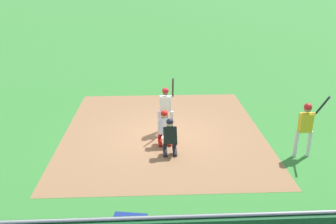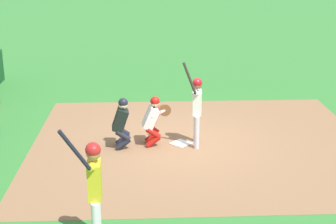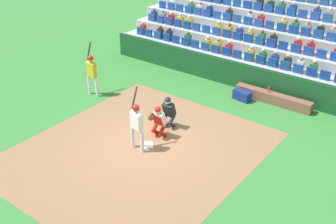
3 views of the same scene
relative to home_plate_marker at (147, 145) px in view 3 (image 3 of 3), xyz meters
The scene contains 12 objects.
ground_plane 0.02m from the home_plate_marker, ahead, with size 160.00×160.00×0.00m, color #337731.
infield_dirt_patch 0.50m from the home_plate_marker, 90.00° to the left, with size 7.38×8.56×0.01m, color #896244.
home_plate_marker is the anchor object (origin of this frame).
batter_at_plate 1.14m from the home_plate_marker, 74.22° to the left, with size 0.61×0.52×2.21m.
catcher_crouching 0.99m from the home_plate_marker, 88.44° to the right, with size 0.49×0.74×1.29m.
home_plate_umpire 1.65m from the home_plate_marker, 84.07° to the right, with size 0.49×0.48×1.30m.
dugout_wall 6.32m from the home_plate_marker, 90.00° to the right, with size 13.78×0.24×1.25m.
dugout_bench 6.13m from the home_plate_marker, 110.41° to the right, with size 3.35×0.40×0.44m, color brown.
water_bottle_on_bench 6.07m from the home_plate_marker, 108.40° to the right, with size 0.07×0.07×0.24m, color #D24D1D.
equipment_duffel_bag 5.31m from the home_plate_marker, 100.53° to the right, with size 0.77×0.36×0.42m, color navy.
on_deck_batter 4.93m from the home_plate_marker, 21.66° to the right, with size 0.73×0.61×2.21m.
bleacher_stand 11.14m from the home_plate_marker, 90.00° to the right, with size 16.15×5.23×3.41m.
Camera 3 is at (-8.24, 9.74, 8.18)m, focal length 45.67 mm.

